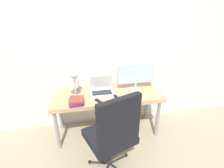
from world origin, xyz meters
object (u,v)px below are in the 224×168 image
object	(u,v)px
desk_lamp	(75,80)
book_stack	(76,101)
game_controller	(75,101)
monitor	(136,75)
office_chair	(114,132)
laptop	(102,90)

from	to	relation	value
desk_lamp	book_stack	bearing A→B (deg)	-88.88
desk_lamp	game_controller	world-z (taller)	desk_lamp
monitor	office_chair	size ratio (longest dim) A/B	0.52
book_stack	game_controller	world-z (taller)	book_stack
game_controller	desk_lamp	bearing A→B (deg)	86.51
book_stack	game_controller	xyz separation A→B (m)	(-0.02, 0.04, -0.03)
laptop	office_chair	distance (m)	0.83
desk_lamp	book_stack	size ratio (longest dim) A/B	1.86
monitor	laptop	bearing A→B (deg)	-177.41
laptop	book_stack	xyz separation A→B (m)	(-0.38, -0.27, -0.01)
laptop	book_stack	world-z (taller)	laptop
desk_lamp	game_controller	xyz separation A→B (m)	(-0.01, -0.21, -0.24)
book_stack	game_controller	bearing A→B (deg)	112.13
monitor	game_controller	xyz separation A→B (m)	(-0.94, -0.25, -0.22)
game_controller	monitor	bearing A→B (deg)	14.74
monitor	office_chair	distance (m)	1.04
laptop	desk_lamp	bearing A→B (deg)	-178.16
laptop	book_stack	size ratio (longest dim) A/B	1.67
laptop	office_chair	xyz separation A→B (m)	(0.03, -0.82, -0.14)
laptop	game_controller	xyz separation A→B (m)	(-0.40, -0.22, -0.03)
laptop	game_controller	bearing A→B (deg)	-150.80
desk_lamp	office_chair	distance (m)	0.97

